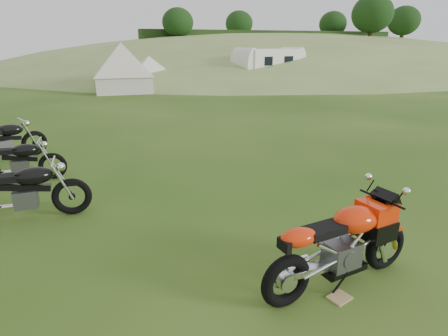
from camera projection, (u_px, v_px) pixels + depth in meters
name	position (u px, v px, depth m)	size (l,w,h in m)	color
ground	(224.00, 233.00, 6.13)	(120.00, 120.00, 0.00)	#1E440E
hillside	(277.00, 65.00, 49.79)	(80.00, 64.00, 8.00)	olive
hedgerow	(277.00, 65.00, 49.79)	(36.00, 1.20, 8.60)	black
sport_motorcycle	(342.00, 239.00, 4.61)	(2.22, 0.55, 1.33)	red
plywood_board	(340.00, 298.00, 4.57)	(0.26, 0.21, 0.02)	tan
vintage_moto_a	(23.00, 191.00, 6.39)	(2.12, 0.49, 1.12)	black
vintage_moto_c	(18.00, 160.00, 8.20)	(1.90, 0.44, 1.00)	black
vintage_moto_d	(3.00, 140.00, 9.66)	(2.09, 0.48, 1.10)	black
tent_left	(123.00, 69.00, 22.77)	(3.23, 3.23, 2.80)	beige
tent_mid	(150.00, 70.00, 25.55)	(2.60, 2.60, 2.25)	silver
tent_right	(247.00, 66.00, 26.47)	(2.97, 2.97, 2.58)	white
caravan	(269.00, 67.00, 26.67)	(5.37, 2.40, 2.51)	white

